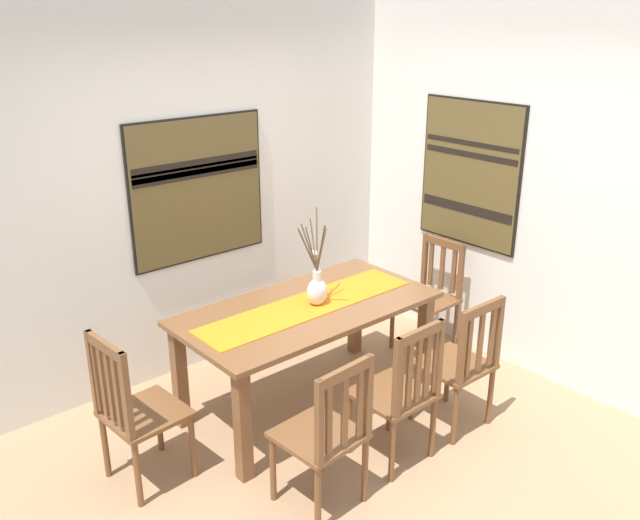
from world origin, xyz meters
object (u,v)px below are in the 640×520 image
chair_1 (134,409)px  chair_2 (326,433)px  painting_on_side_wall (470,174)px  chair_0 (461,362)px  dining_table (308,322)px  chair_4 (401,390)px  painting_on_back_wall (198,189)px  centerpiece_vase (317,287)px  chair_3 (430,294)px

chair_1 → chair_2: chair_1 is taller
painting_on_side_wall → chair_1: bearing=178.6°
chair_0 → painting_on_side_wall: (0.99, 0.77, 0.94)m
dining_table → chair_0: (0.59, -0.83, -0.17)m
dining_table → chair_4: 0.84m
chair_1 → painting_on_back_wall: size_ratio=0.89×
dining_table → chair_2: 1.03m
chair_1 → painting_on_side_wall: size_ratio=0.86×
centerpiece_vase → chair_0: size_ratio=0.68×
chair_1 → chair_2: 1.10m
dining_table → painting_on_back_wall: painting_on_back_wall is taller
chair_4 → painting_on_side_wall: 1.96m
chair_2 → chair_0: bearing=0.6°
chair_0 → chair_2: same height
centerpiece_vase → chair_2: centerpiece_vase is taller
chair_1 → painting_on_side_wall: 2.98m
chair_2 → chair_4: bearing=1.8°
dining_table → chair_4: chair_4 is taller
centerpiece_vase → chair_4: bearing=-92.2°
chair_1 → chair_4: chair_1 is taller
dining_table → chair_1: chair_1 is taller
centerpiece_vase → painting_on_side_wall: bearing=-1.2°
chair_2 → chair_4: 0.60m
chair_0 → chair_2: bearing=-179.4°
painting_on_side_wall → chair_2: bearing=-159.9°
chair_1 → painting_on_back_wall: painting_on_back_wall is taller
centerpiece_vase → chair_4: centerpiece_vase is taller
centerpiece_vase → chair_2: (-0.63, -0.82, -0.41)m
chair_1 → painting_on_side_wall: bearing=-1.4°
chair_1 → painting_on_side_wall: painting_on_side_wall is taller
chair_0 → chair_4: 0.56m
chair_0 → painting_on_side_wall: painting_on_side_wall is taller
painting_on_side_wall → chair_3: bearing=163.3°
painting_on_back_wall → chair_1: bearing=-137.2°
chair_3 → painting_on_back_wall: painting_on_back_wall is taller
centerpiece_vase → chair_2: 1.11m
centerpiece_vase → chair_4: 0.89m
chair_1 → chair_4: (1.29, -0.84, -0.01)m
chair_4 → painting_on_back_wall: (-0.21, 1.83, 0.89)m
chair_1 → chair_4: 1.53m
dining_table → chair_4: size_ratio=1.85×
chair_0 → chair_1: (-1.85, 0.84, 0.02)m
chair_2 → chair_3: bearing=25.0°
dining_table → chair_2: chair_2 is taller
chair_1 → painting_on_side_wall: (2.83, -0.07, 0.92)m
chair_1 → chair_3: bearing=0.3°
chair_4 → painting_on_back_wall: 2.05m
dining_table → chair_0: chair_0 is taller
centerpiece_vase → chair_0: centerpiece_vase is taller
chair_0 → painting_on_back_wall: size_ratio=0.86×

